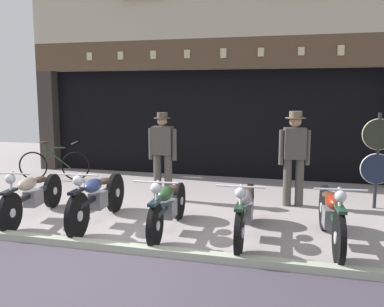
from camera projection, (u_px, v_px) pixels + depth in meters
The scene contains 13 objects.
ground at pixel (73, 289), 4.58m from camera, with size 21.16×22.00×0.18m.
shop_facade at pixel (222, 101), 11.90m from camera, with size 9.46×4.42×6.86m.
motorcycle_left at pixel (32, 195), 6.90m from camera, with size 0.62×2.02×0.90m.
motorcycle_center_left at pixel (98, 197), 6.65m from camera, with size 0.62×2.09×0.93m.
motorcycle_center at pixel (168, 205), 6.27m from camera, with size 0.62×1.94×0.89m.
motorcycle_center_right at pixel (245, 210), 6.00m from camera, with size 0.62×2.08×0.91m.
motorcycle_right at pixel (331, 215), 5.71m from camera, with size 0.62×2.04×0.93m.
salesman_left at pixel (163, 152), 8.11m from camera, with size 0.56×0.32×1.68m.
shopkeeper_center at pixel (294, 153), 7.66m from camera, with size 0.55×0.37×1.73m.
tyre_sign_pole at pixel (378, 153), 7.47m from camera, with size 0.56×0.06×1.71m.
advert_board_near at pixel (117, 103), 11.05m from camera, with size 0.78×0.03×1.04m.
advert_board_far at pixel (73, 102), 11.39m from camera, with size 0.66×0.03×0.94m.
leaning_bicycle at pixel (54, 164), 10.07m from camera, with size 1.64×0.62×0.93m.
Camera 1 is at (2.39, -4.80, 2.07)m, focal length 39.71 mm.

